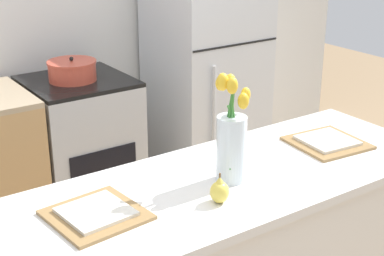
# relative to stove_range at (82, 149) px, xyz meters

# --- Properties ---
(stove_range) EXTENTS (0.60, 0.61, 0.90)m
(stove_range) POSITION_rel_stove_range_xyz_m (0.00, 0.00, 0.00)
(stove_range) COLOR #B2B5B7
(stove_range) RESTS_ON ground_plane
(refrigerator) EXTENTS (0.68, 0.67, 1.68)m
(refrigerator) POSITION_rel_stove_range_xyz_m (0.95, 0.00, 0.39)
(refrigerator) COLOR silver
(refrigerator) RESTS_ON ground_plane
(flower_vase) EXTENTS (0.16, 0.12, 0.42)m
(flower_vase) POSITION_rel_stove_range_xyz_m (-0.11, -1.62, 0.63)
(flower_vase) COLOR silver
(flower_vase) RESTS_ON kitchen_island
(pear_figurine) EXTENTS (0.07, 0.07, 0.11)m
(pear_figurine) POSITION_rel_stove_range_xyz_m (-0.25, -1.73, 0.51)
(pear_figurine) COLOR #E5CC4C
(pear_figurine) RESTS_ON kitchen_island
(plate_setting_left) EXTENTS (0.31, 0.31, 0.02)m
(plate_setting_left) POSITION_rel_stove_range_xyz_m (-0.64, -1.58, 0.48)
(plate_setting_left) COLOR olive
(plate_setting_left) RESTS_ON kitchen_island
(plate_setting_right) EXTENTS (0.31, 0.31, 0.02)m
(plate_setting_right) POSITION_rel_stove_range_xyz_m (0.44, -1.58, 0.48)
(plate_setting_right) COLOR olive
(plate_setting_right) RESTS_ON kitchen_island
(cooking_pot) EXTENTS (0.29, 0.29, 0.14)m
(cooking_pot) POSITION_rel_stove_range_xyz_m (-0.03, -0.01, 0.51)
(cooking_pot) COLOR #CC4C38
(cooking_pot) RESTS_ON stove_range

